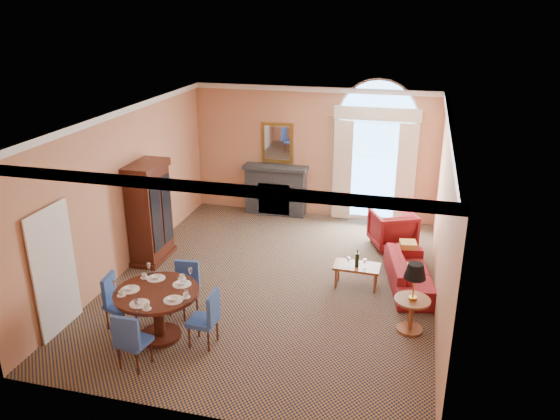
% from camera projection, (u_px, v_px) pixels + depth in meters
% --- Properties ---
extents(ground, '(7.50, 7.50, 0.00)m').
position_uv_depth(ground, '(274.00, 282.00, 10.51)').
color(ground, '#131D3D').
rests_on(ground, ground).
extents(room_envelope, '(6.04, 7.52, 3.45)m').
position_uv_depth(room_envelope, '(281.00, 147.00, 10.23)').
color(room_envelope, tan).
rests_on(room_envelope, ground).
extents(armoire, '(0.60, 1.06, 2.08)m').
position_uv_depth(armoire, '(150.00, 214.00, 11.13)').
color(armoire, '#34140B').
rests_on(armoire, ground).
extents(dining_table, '(1.33, 1.33, 1.04)m').
position_uv_depth(dining_table, '(157.00, 303.00, 8.56)').
color(dining_table, '#34140B').
rests_on(dining_table, ground).
extents(dining_chair_north, '(0.52, 0.52, 0.93)m').
position_uv_depth(dining_chair_north, '(185.00, 284.00, 9.32)').
color(dining_chair_north, '#274A99').
rests_on(dining_chair_north, ground).
extents(dining_chair_south, '(0.48, 0.48, 0.93)m').
position_uv_depth(dining_chair_south, '(130.00, 338.00, 7.82)').
color(dining_chair_south, '#274A99').
rests_on(dining_chair_south, ground).
extents(dining_chair_east, '(0.44, 0.44, 0.93)m').
position_uv_depth(dining_chair_east, '(208.00, 315.00, 8.39)').
color(dining_chair_east, '#274A99').
rests_on(dining_chair_east, ground).
extents(dining_chair_west, '(0.54, 0.54, 0.93)m').
position_uv_depth(dining_chair_west, '(115.00, 299.00, 8.86)').
color(dining_chair_west, '#274A99').
rests_on(dining_chair_west, ground).
extents(sofa, '(1.13, 2.07, 0.57)m').
position_uv_depth(sofa, '(411.00, 273.00, 10.25)').
color(sofa, maroon).
rests_on(sofa, ground).
extents(armchair, '(1.17, 1.19, 0.82)m').
position_uv_depth(armchair, '(392.00, 229.00, 11.92)').
color(armchair, maroon).
rests_on(armchair, ground).
extents(coffee_table, '(0.87, 0.50, 0.79)m').
position_uv_depth(coffee_table, '(357.00, 267.00, 10.21)').
color(coffee_table, brown).
rests_on(coffee_table, ground).
extents(side_table, '(0.58, 0.58, 1.19)m').
position_uv_depth(side_table, '(413.00, 289.00, 8.70)').
color(side_table, brown).
rests_on(side_table, ground).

